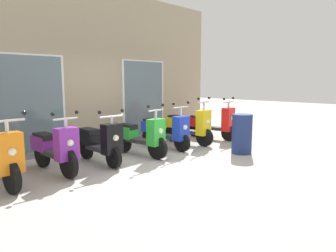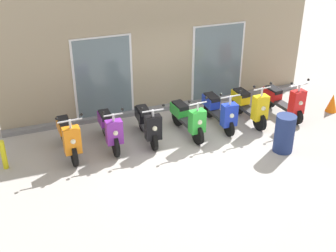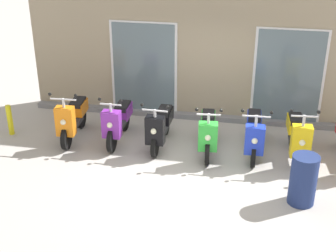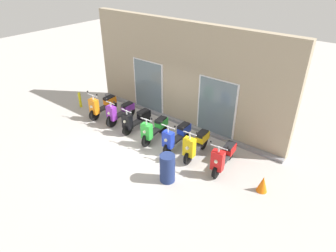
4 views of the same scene
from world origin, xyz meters
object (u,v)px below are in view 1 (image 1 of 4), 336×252
at_px(scooter_blue, 166,130).
at_px(scooter_yellow, 189,126).
at_px(scooter_red, 213,123).
at_px(scooter_black, 100,141).
at_px(trash_bin, 242,134).
at_px(traffic_cone, 245,126).
at_px(scooter_purple, 54,148).
at_px(scooter_green, 140,136).

height_order(scooter_blue, scooter_yellow, scooter_yellow).
height_order(scooter_yellow, scooter_red, scooter_yellow).
distance_m(scooter_black, trash_bin, 3.30).
relative_size(scooter_blue, scooter_red, 0.99).
height_order(scooter_yellow, traffic_cone, scooter_yellow).
height_order(scooter_black, scooter_yellow, scooter_yellow).
relative_size(scooter_purple, scooter_black, 1.06).
height_order(scooter_black, traffic_cone, scooter_black).
relative_size(scooter_purple, scooter_green, 1.00).
distance_m(scooter_purple, scooter_blue, 2.93).
distance_m(scooter_green, trash_bin, 2.40).
bearing_deg(scooter_black, trash_bin, -29.73).
height_order(scooter_purple, scooter_black, scooter_purple).
bearing_deg(scooter_green, trash_bin, -40.15).
relative_size(scooter_green, scooter_yellow, 1.03).
xyz_separation_m(scooter_red, trash_bin, (-1.05, -1.59, 0.01)).
height_order(scooter_green, traffic_cone, scooter_green).
bearing_deg(scooter_green, traffic_cone, -2.60).
height_order(scooter_green, scooter_red, scooter_red).
height_order(scooter_blue, trash_bin, scooter_blue).
bearing_deg(traffic_cone, scooter_red, 170.78).
bearing_deg(scooter_purple, scooter_red, -1.37).
xyz_separation_m(scooter_black, scooter_green, (1.03, -0.09, 0.00)).
bearing_deg(scooter_blue, scooter_green, -173.65).
distance_m(scooter_purple, scooter_black, 0.95).
distance_m(traffic_cone, trash_bin, 2.85).
distance_m(scooter_black, scooter_blue, 1.98).
xyz_separation_m(scooter_green, trash_bin, (1.84, -1.55, -0.01)).
bearing_deg(scooter_black, scooter_red, -0.74).
relative_size(scooter_green, scooter_blue, 1.00).
distance_m(scooter_purple, scooter_green, 1.99).
bearing_deg(scooter_green, scooter_blue, 6.35).
xyz_separation_m(traffic_cone, trash_bin, (-2.50, -1.35, 0.21)).
xyz_separation_m(scooter_purple, scooter_green, (1.98, -0.16, -0.00)).
distance_m(scooter_green, scooter_yellow, 1.81).
relative_size(scooter_black, scooter_red, 0.94).
distance_m(scooter_yellow, scooter_red, 1.07).
xyz_separation_m(scooter_purple, scooter_black, (0.95, -0.07, -0.00)).
relative_size(scooter_red, traffic_cone, 3.07).
bearing_deg(scooter_blue, scooter_red, -1.95).
distance_m(scooter_purple, traffic_cone, 6.33).
relative_size(scooter_black, scooter_green, 0.94).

